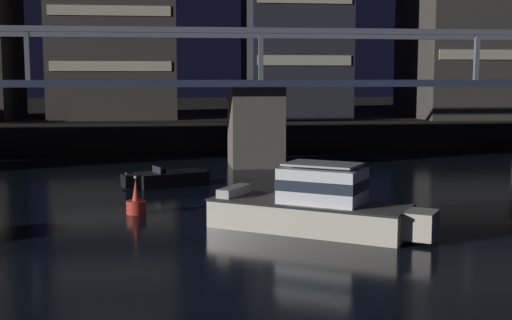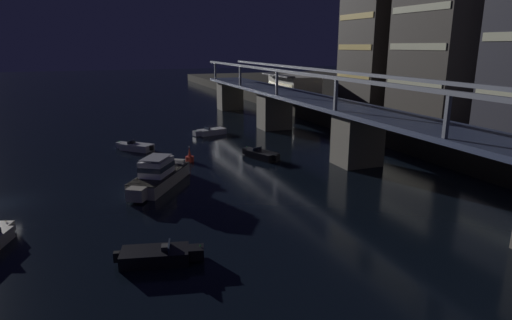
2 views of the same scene
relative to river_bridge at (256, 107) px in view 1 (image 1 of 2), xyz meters
name	(u,v)px [view 1 (image 1 of 2)]	position (x,y,z in m)	size (l,w,h in m)	color
far_riverbank	(215,114)	(0.00, 48.01, -3.01)	(240.00, 80.00, 2.20)	black
river_bridge	(256,107)	(0.00, 0.00, 0.00)	(94.54, 6.40, 9.38)	#605B51
cabin_cruiser_near_left	(316,206)	(-0.07, -20.89, -3.06)	(8.78, 6.72, 2.79)	beige
speedboat_near_center	(168,179)	(-6.09, -8.56, -3.69)	(5.09, 3.09, 1.16)	black
channel_buoy	(136,203)	(-7.46, -16.40, -3.63)	(0.90, 0.90, 1.76)	red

